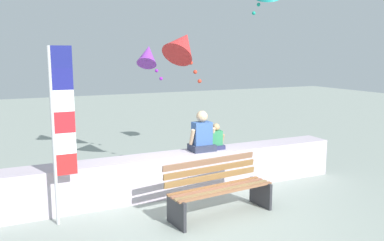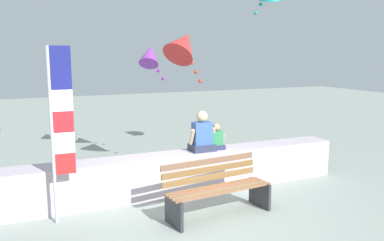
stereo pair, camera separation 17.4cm
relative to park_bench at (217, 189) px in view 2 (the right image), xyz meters
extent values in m
plane|color=gray|center=(-0.26, -0.10, -0.42)|extent=(40.00, 40.00, 0.00)
cube|color=#BDAEBC|center=(-0.26, 1.22, -0.05)|extent=(6.88, 0.58, 0.76)
cube|color=#8F5E3F|center=(0.03, -0.25, 0.03)|extent=(1.77, 0.25, 0.03)
cube|color=olive|center=(0.01, -0.14, 0.03)|extent=(1.77, 0.25, 0.03)
cube|color=#955E46|center=(0.00, -0.03, 0.03)|extent=(1.77, 0.25, 0.03)
cube|color=#935F38|center=(-0.01, 0.08, 0.03)|extent=(1.77, 0.25, 0.03)
cube|color=olive|center=(-0.02, 0.19, 0.15)|extent=(1.77, 0.23, 0.10)
cube|color=olive|center=(-0.02, 0.21, 0.28)|extent=(1.77, 0.23, 0.10)
cube|color=#845E47|center=(-0.02, 0.23, 0.41)|extent=(1.77, 0.23, 0.10)
cube|color=#2D2D33|center=(-0.81, -0.17, -0.20)|extent=(0.10, 0.53, 0.45)
cube|color=#2D2D33|center=(0.83, 0.00, -0.20)|extent=(0.10, 0.53, 0.45)
cube|color=#2C334A|center=(0.32, 1.23, 0.39)|extent=(0.45, 0.37, 0.12)
cube|color=#395EA2|center=(0.32, 1.23, 0.67)|extent=(0.35, 0.23, 0.43)
cylinder|color=#D8B089|center=(0.10, 1.21, 0.62)|extent=(0.07, 0.17, 0.31)
cylinder|color=#D8B089|center=(0.53, 1.21, 0.62)|extent=(0.07, 0.17, 0.31)
sphere|color=#D8B089|center=(0.32, 1.23, 1.00)|extent=(0.22, 0.22, 0.22)
cube|color=navy|center=(0.62, 1.23, 0.37)|extent=(0.30, 0.24, 0.08)
cube|color=#2D8150|center=(0.62, 1.23, 0.55)|extent=(0.23, 0.15, 0.28)
cylinder|color=tan|center=(0.48, 1.22, 0.52)|extent=(0.05, 0.11, 0.21)
cylinder|color=tan|center=(0.76, 1.22, 0.52)|extent=(0.05, 0.11, 0.21)
sphere|color=tan|center=(0.62, 1.23, 0.77)|extent=(0.14, 0.14, 0.14)
cylinder|color=#B7B7BC|center=(-2.42, 0.68, 0.93)|extent=(0.05, 0.05, 2.71)
cube|color=red|center=(-2.25, 0.68, 0.50)|extent=(0.30, 0.02, 0.32)
cube|color=white|center=(-2.25, 0.68, 0.83)|extent=(0.30, 0.02, 0.32)
cube|color=red|center=(-2.25, 0.68, 1.15)|extent=(0.30, 0.02, 0.32)
cube|color=white|center=(-2.25, 0.68, 1.47)|extent=(0.30, 0.02, 0.32)
cube|color=navy|center=(-2.25, 0.68, 1.80)|extent=(0.30, 0.02, 0.32)
cube|color=navy|center=(-2.25, 0.68, 2.12)|extent=(0.30, 0.02, 0.32)
sphere|color=#169F85|center=(2.14, 2.13, 3.22)|extent=(0.08, 0.08, 0.08)
sphere|color=#169F85|center=(2.06, 2.19, 3.04)|extent=(0.08, 0.08, 0.08)
cone|color=purple|center=(0.01, 3.39, 2.14)|extent=(0.73, 0.79, 0.66)
sphere|color=purple|center=(0.09, 3.34, 1.96)|extent=(0.08, 0.08, 0.08)
sphere|color=purple|center=(0.18, 3.28, 1.78)|extent=(0.08, 0.08, 0.08)
sphere|color=purple|center=(0.26, 3.23, 1.60)|extent=(0.08, 0.08, 0.08)
cone|color=red|center=(0.27, 2.05, 2.34)|extent=(1.08, 1.03, 0.87)
sphere|color=red|center=(0.33, 1.96, 2.16)|extent=(0.08, 0.08, 0.08)
sphere|color=red|center=(0.39, 1.88, 1.98)|extent=(0.08, 0.08, 0.08)
sphere|color=red|center=(0.45, 1.80, 1.80)|extent=(0.08, 0.08, 0.08)
sphere|color=red|center=(0.51, 1.72, 1.62)|extent=(0.08, 0.08, 0.08)
camera|label=1|loc=(-3.07, -5.52, 2.17)|focal=37.94mm
camera|label=2|loc=(-2.91, -5.59, 2.17)|focal=37.94mm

